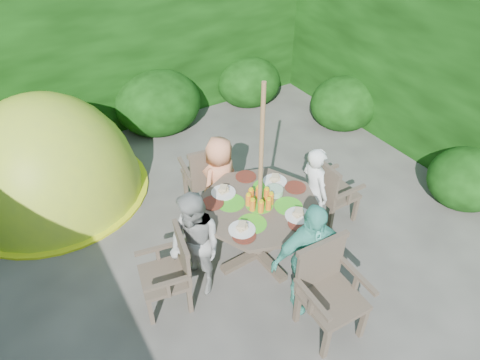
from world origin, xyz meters
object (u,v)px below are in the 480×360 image
child_front (308,259)px  dome_tent (58,193)px  garden_chair_left (171,271)px  garden_chair_back (207,175)px  patio_table (259,213)px  child_right (314,191)px  garden_chair_right (331,190)px  child_left (195,245)px  child_back (220,180)px  parasol_pole (260,181)px  garden_chair_front (328,289)px

child_front → dome_tent: bearing=130.3°
garden_chair_left → garden_chair_back: garden_chair_back is taller
patio_table → child_right: size_ratio=1.19×
garden_chair_back → dome_tent: size_ratio=0.33×
dome_tent → garden_chair_right: bearing=-41.3°
garden_chair_back → child_left: (-0.73, -1.14, 0.13)m
dome_tent → child_right: bearing=-44.7°
patio_table → garden_chair_back: 1.11m
garden_chair_back → child_front: size_ratio=0.71×
garden_chair_back → child_right: child_right is taller
child_right → patio_table: bearing=95.7°
garden_chair_left → child_left: child_left is taller
garden_chair_right → garden_chair_back: garden_chair_back is taller
patio_table → garden_chair_right: bearing=3.0°
garden_chair_right → dome_tent: (-2.85, 2.35, -0.47)m
garden_chair_back → child_front: 1.91m
garden_chair_back → child_back: child_back is taller
dome_tent → child_left: bearing=-70.5°
patio_table → garden_chair_left: (-1.11, -0.07, -0.20)m
parasol_pole → dome_tent: (-1.75, 2.41, -1.10)m
parasol_pole → child_left: size_ratio=1.75×
garden_chair_right → garden_chair_back: 1.56m
child_left → child_front: 1.13m
garden_chair_right → child_right: size_ratio=0.74×
patio_table → garden_chair_front: size_ratio=1.46×
dome_tent → child_front: bearing=-62.6°
parasol_pole → child_right: size_ratio=1.85×
parasol_pole → child_right: 0.95m
garden_chair_front → child_left: 1.36m
dome_tent → garden_chair_left: bearing=-77.2°
parasol_pole → garden_chair_right: 1.27m
garden_chair_back → dome_tent: dome_tent is taller
patio_table → garden_chair_front: 1.10m
parasol_pole → garden_chair_front: bearing=-86.8°
child_right → child_left: (-1.60, -0.08, 0.03)m
patio_table → child_right: 0.80m
patio_table → child_right: child_right is taller
child_front → parasol_pole: bearing=103.9°
child_back → child_front: bearing=71.9°
garden_chair_back → dome_tent: bearing=-29.8°
child_left → dome_tent: size_ratio=0.44×
garden_chair_left → parasol_pole: bearing=104.5°
parasol_pole → child_right: (0.80, 0.04, -0.50)m
child_right → child_left: 1.60m
garden_chair_right → garden_chair_front: 1.55m
child_right → child_left: size_ratio=0.95×
garden_chair_left → dome_tent: size_ratio=0.30×
garden_chair_left → child_left: size_ratio=0.69×
garden_chair_front → child_right: size_ratio=0.81×
child_right → dome_tent: 3.53m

